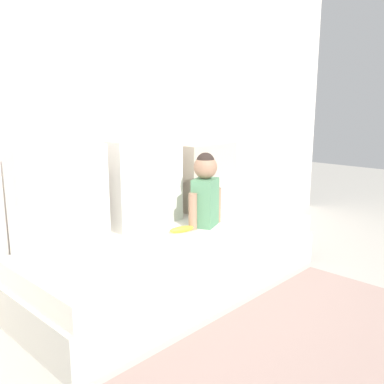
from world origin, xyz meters
name	(u,v)px	position (x,y,z in m)	size (l,w,h in m)	color
ground_plane	(178,288)	(0.00, 0.00, 0.00)	(12.00, 12.00, 0.00)	#B2ADA3
back_wall	(122,94)	(0.00, 0.53, 1.24)	(5.22, 0.10, 2.47)	silver
couch	(178,261)	(0.00, 0.00, 0.18)	(2.02, 0.80, 0.37)	beige
throw_pillow_left	(61,198)	(-0.63, 0.30, 0.66)	(0.54, 0.16, 0.58)	silver
throw_pillow_center	(146,183)	(0.00, 0.30, 0.66)	(0.53, 0.16, 0.58)	silver
throw_pillow_right	(209,177)	(0.63, 0.30, 0.62)	(0.49, 0.16, 0.50)	#C1B29E
toddler	(205,189)	(0.25, 0.00, 0.61)	(0.30, 0.20, 0.49)	#568E66
banana	(182,229)	(0.04, 0.01, 0.39)	(0.17, 0.04, 0.04)	yellow
floor_rug	(312,344)	(0.00, -0.95, 0.00)	(1.81, 1.00, 0.01)	tan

